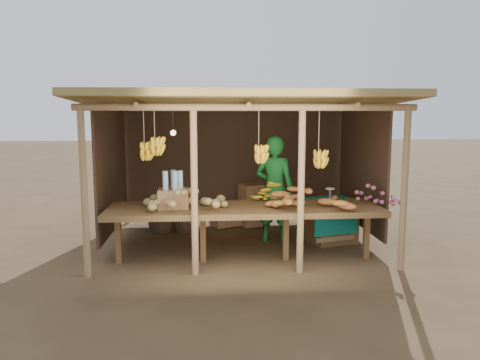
{
  "coord_description": "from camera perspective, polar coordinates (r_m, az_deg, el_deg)",
  "views": [
    {
      "loc": [
        -0.53,
        -7.5,
        2.12
      ],
      "look_at": [
        0.0,
        0.0,
        1.05
      ],
      "focal_mm": 35.0,
      "sensor_mm": 36.0,
      "label": 1
    }
  ],
  "objects": [
    {
      "name": "potato_heap",
      "position": [
        6.58,
        -6.59,
        -1.88
      ],
      "size": [
        1.31,
        1.07,
        0.37
      ],
      "primitive_type": null,
      "rotation": [
        0.0,
        0.0,
        -0.41
      ],
      "color": "#937E4C",
      "rests_on": "counter"
    },
    {
      "name": "banana_pile",
      "position": [
        7.12,
        3.67,
        -1.18
      ],
      "size": [
        0.62,
        0.41,
        0.35
      ],
      "primitive_type": null,
      "rotation": [
        0.0,
        0.0,
        0.1
      ],
      "color": "yellow",
      "rests_on": "counter"
    },
    {
      "name": "vendor",
      "position": [
        7.71,
        4.22,
        -1.14
      ],
      "size": [
        0.76,
        0.64,
        1.77
      ],
      "primitive_type": "imported",
      "rotation": [
        0.0,
        0.0,
        2.73
      ],
      "color": "#197329",
      "rests_on": "ground"
    },
    {
      "name": "stall_structure",
      "position": [
        7.45,
        -0.22,
        6.48
      ],
      "size": [
        4.7,
        3.5,
        2.43
      ],
      "color": "#A37C54",
      "rests_on": "ground"
    },
    {
      "name": "onion_heap",
      "position": [
        7.07,
        16.12,
        -1.52
      ],
      "size": [
        0.89,
        0.73,
        0.35
      ],
      "primitive_type": null,
      "rotation": [
        0.0,
        0.0,
        -0.4
      ],
      "color": "#C35F7B",
      "rests_on": "counter"
    },
    {
      "name": "counter",
      "position": [
        6.71,
        0.58,
        -3.78
      ],
      "size": [
        3.9,
        1.05,
        0.8
      ],
      "color": "brown",
      "rests_on": "ground"
    },
    {
      "name": "tarp_crate",
      "position": [
        7.93,
        11.01,
        -4.69
      ],
      "size": [
        0.94,
        0.87,
        0.94
      ],
      "color": "brown",
      "rests_on": "ground"
    },
    {
      "name": "carton_stack",
      "position": [
        8.84,
        0.55,
        -3.45
      ],
      "size": [
        1.15,
        0.55,
        0.79
      ],
      "color": "#976843",
      "rests_on": "ground"
    },
    {
      "name": "tomato_basin",
      "position": [
        7.09,
        -8.84,
        -2.09
      ],
      "size": [
        0.36,
        0.36,
        0.19
      ],
      "rotation": [
        0.0,
        0.0,
        -0.06
      ],
      "color": "navy",
      "rests_on": "counter"
    },
    {
      "name": "sweet_potato_heap",
      "position": [
        6.64,
        8.41,
        -1.85
      ],
      "size": [
        1.16,
        0.71,
        0.36
      ],
      "primitive_type": null,
      "rotation": [
        0.0,
        0.0,
        -0.02
      ],
      "color": "#A8622B",
      "rests_on": "counter"
    },
    {
      "name": "ground",
      "position": [
        7.81,
        0.0,
        -7.65
      ],
      "size": [
        60.0,
        60.0,
        0.0
      ],
      "primitive_type": "plane",
      "color": "brown",
      "rests_on": "ground"
    },
    {
      "name": "burlap_sacks",
      "position": [
        8.5,
        -8.16,
        -4.5
      ],
      "size": [
        0.9,
        0.47,
        0.64
      ],
      "color": "#493222",
      "rests_on": "ground"
    },
    {
      "name": "bottle_box",
      "position": [
        6.64,
        -8.13,
        -1.65
      ],
      "size": [
        0.43,
        0.34,
        0.54
      ],
      "color": "#976843",
      "rests_on": "counter"
    }
  ]
}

